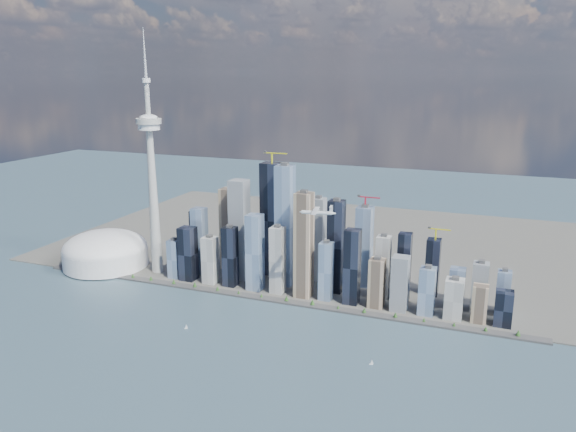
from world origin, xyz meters
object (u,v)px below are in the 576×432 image
at_px(needle_tower, 152,174).
at_px(sailboat_east, 372,363).
at_px(airplane, 317,212).
at_px(sailboat_west, 186,327).
at_px(dome_stadium, 105,251).

distance_m(needle_tower, sailboat_east, 663.09).
relative_size(airplane, sailboat_east, 6.81).
distance_m(airplane, sailboat_west, 322.33).
distance_m(sailboat_west, sailboat_east, 349.65).
bearing_deg(needle_tower, airplane, -15.43).
bearing_deg(dome_stadium, sailboat_east, -18.38).
xyz_separation_m(needle_tower, airplane, (433.66, -119.69, -22.36)).
bearing_deg(sailboat_east, airplane, 122.91).
relative_size(needle_tower, sailboat_east, 55.78).
height_order(dome_stadium, airplane, airplane).
bearing_deg(sailboat_east, needle_tower, 142.34).
relative_size(sailboat_west, sailboat_east, 0.96).
bearing_deg(needle_tower, dome_stadium, -175.91).
xyz_separation_m(sailboat_west, sailboat_east, (349.58, -7.06, 0.13)).
relative_size(needle_tower, dome_stadium, 2.75).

